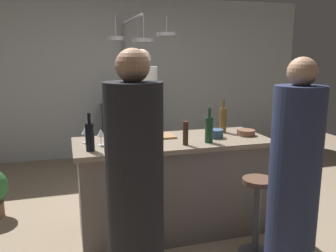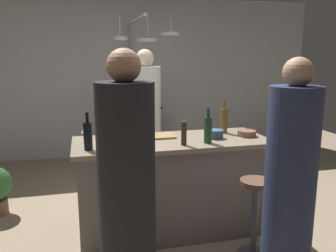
{
  "view_description": "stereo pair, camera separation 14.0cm",
  "coord_description": "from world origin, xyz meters",
  "px_view_note": "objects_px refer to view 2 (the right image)",
  "views": [
    {
      "loc": [
        -0.92,
        -2.99,
        1.66
      ],
      "look_at": [
        0.0,
        0.15,
        1.0
      ],
      "focal_mm": 37.15,
      "sensor_mm": 36.0,
      "label": 1
    },
    {
      "loc": [
        -0.78,
        -3.02,
        1.66
      ],
      "look_at": [
        0.0,
        0.15,
        1.0
      ],
      "focal_mm": 37.15,
      "sensor_mm": 36.0,
      "label": 2
    }
  ],
  "objects_px": {
    "stove_range": "(134,132)",
    "chef": "(146,127)",
    "guest_left": "(127,196)",
    "cutting_board": "(157,136)",
    "bar_stool_left": "(125,231)",
    "wine_bottle_green": "(208,130)",
    "bar_stool_right": "(254,215)",
    "wine_bottle_dark": "(88,136)",
    "mixing_bowl_steel": "(130,134)",
    "wine_glass_by_chef": "(85,131)",
    "guest_right": "(290,187)",
    "wine_glass_near_left_guest": "(100,133)",
    "pepper_mill": "(184,133)",
    "mixing_bowl_wooden": "(247,133)",
    "wine_bottle_amber": "(224,120)",
    "wine_bottle_white": "(112,135)",
    "mixing_bowl_blue": "(215,134)"
  },
  "relations": [
    {
      "from": "wine_bottle_green",
      "to": "wine_glass_near_left_guest",
      "type": "relative_size",
      "value": 2.14
    },
    {
      "from": "bar_stool_right",
      "to": "wine_glass_near_left_guest",
      "type": "height_order",
      "value": "wine_glass_near_left_guest"
    },
    {
      "from": "wine_bottle_green",
      "to": "mixing_bowl_steel",
      "type": "relative_size",
      "value": 1.44
    },
    {
      "from": "bar_stool_left",
      "to": "cutting_board",
      "type": "distance_m",
      "value": 1.01
    },
    {
      "from": "stove_range",
      "to": "bar_stool_right",
      "type": "bearing_deg",
      "value": -79.96
    },
    {
      "from": "wine_glass_by_chef",
      "to": "wine_glass_near_left_guest",
      "type": "bearing_deg",
      "value": -46.33
    },
    {
      "from": "wine_bottle_green",
      "to": "guest_left",
      "type": "bearing_deg",
      "value": -136.9
    },
    {
      "from": "wine_bottle_white",
      "to": "wine_glass_by_chef",
      "type": "distance_m",
      "value": 0.33
    },
    {
      "from": "mixing_bowl_steel",
      "to": "guest_right",
      "type": "bearing_deg",
      "value": -50.97
    },
    {
      "from": "wine_glass_by_chef",
      "to": "bar_stool_left",
      "type": "bearing_deg",
      "value": -70.51
    },
    {
      "from": "bar_stool_left",
      "to": "cutting_board",
      "type": "height_order",
      "value": "cutting_board"
    },
    {
      "from": "wine_bottle_dark",
      "to": "mixing_bowl_wooden",
      "type": "bearing_deg",
      "value": 5.65
    },
    {
      "from": "wine_bottle_amber",
      "to": "chef",
      "type": "bearing_deg",
      "value": 125.42
    },
    {
      "from": "wine_bottle_white",
      "to": "mixing_bowl_blue",
      "type": "relative_size",
      "value": 1.9
    },
    {
      "from": "wine_bottle_green",
      "to": "cutting_board",
      "type": "bearing_deg",
      "value": 140.42
    },
    {
      "from": "cutting_board",
      "to": "mixing_bowl_wooden",
      "type": "distance_m",
      "value": 0.86
    },
    {
      "from": "bar_stool_right",
      "to": "wine_bottle_dark",
      "type": "bearing_deg",
      "value": 161.31
    },
    {
      "from": "chef",
      "to": "mixing_bowl_blue",
      "type": "relative_size",
      "value": 11.32
    },
    {
      "from": "bar_stool_right",
      "to": "wine_glass_near_left_guest",
      "type": "relative_size",
      "value": 4.66
    },
    {
      "from": "stove_range",
      "to": "chef",
      "type": "distance_m",
      "value": 1.44
    },
    {
      "from": "bar_stool_left",
      "to": "guest_left",
      "type": "bearing_deg",
      "value": -92.87
    },
    {
      "from": "cutting_board",
      "to": "wine_bottle_dark",
      "type": "distance_m",
      "value": 0.73
    },
    {
      "from": "wine_bottle_dark",
      "to": "mixing_bowl_steel",
      "type": "distance_m",
      "value": 0.53
    },
    {
      "from": "bar_stool_left",
      "to": "wine_bottle_green",
      "type": "xyz_separation_m",
      "value": [
        0.8,
        0.43,
        0.65
      ]
    },
    {
      "from": "mixing_bowl_steel",
      "to": "mixing_bowl_wooden",
      "type": "distance_m",
      "value": 1.13
    },
    {
      "from": "wine_bottle_amber",
      "to": "wine_glass_by_chef",
      "type": "distance_m",
      "value": 1.36
    },
    {
      "from": "guest_left",
      "to": "cutting_board",
      "type": "height_order",
      "value": "guest_left"
    },
    {
      "from": "chef",
      "to": "wine_glass_by_chef",
      "type": "xyz_separation_m",
      "value": [
        -0.72,
        -0.96,
        0.2
      ]
    },
    {
      "from": "stove_range",
      "to": "pepper_mill",
      "type": "relative_size",
      "value": 4.24
    },
    {
      "from": "guest_left",
      "to": "wine_glass_near_left_guest",
      "type": "xyz_separation_m",
      "value": [
        -0.11,
        0.93,
        0.21
      ]
    },
    {
      "from": "chef",
      "to": "wine_glass_near_left_guest",
      "type": "height_order",
      "value": "chef"
    },
    {
      "from": "mixing_bowl_steel",
      "to": "bar_stool_left",
      "type": "bearing_deg",
      "value": -101.19
    },
    {
      "from": "guest_left",
      "to": "wine_glass_near_left_guest",
      "type": "height_order",
      "value": "guest_left"
    },
    {
      "from": "bar_stool_left",
      "to": "mixing_bowl_steel",
      "type": "relative_size",
      "value": 3.13
    },
    {
      "from": "wine_glass_by_chef",
      "to": "mixing_bowl_steel",
      "type": "bearing_deg",
      "value": 9.17
    },
    {
      "from": "stove_range",
      "to": "chef",
      "type": "xyz_separation_m",
      "value": [
        -0.06,
        -1.39,
        0.36
      ]
    },
    {
      "from": "chef",
      "to": "guest_left",
      "type": "height_order",
      "value": "chef"
    },
    {
      "from": "guest_right",
      "to": "wine_glass_near_left_guest",
      "type": "distance_m",
      "value": 1.6
    },
    {
      "from": "chef",
      "to": "guest_right",
      "type": "bearing_deg",
      "value": -72.75
    },
    {
      "from": "guest_right",
      "to": "pepper_mill",
      "type": "bearing_deg",
      "value": 124.07
    },
    {
      "from": "stove_range",
      "to": "wine_bottle_dark",
      "type": "distance_m",
      "value": 2.8
    },
    {
      "from": "bar_stool_right",
      "to": "wine_bottle_amber",
      "type": "relative_size",
      "value": 2.05
    },
    {
      "from": "bar_stool_right",
      "to": "wine_bottle_white",
      "type": "xyz_separation_m",
      "value": [
        -1.11,
        0.48,
        0.64
      ]
    },
    {
      "from": "bar_stool_left",
      "to": "wine_bottle_green",
      "type": "height_order",
      "value": "wine_bottle_green"
    },
    {
      "from": "bar_stool_right",
      "to": "wine_bottle_green",
      "type": "relative_size",
      "value": 2.17
    },
    {
      "from": "wine_bottle_green",
      "to": "wine_bottle_dark",
      "type": "distance_m",
      "value": 1.04
    },
    {
      "from": "stove_range",
      "to": "guest_right",
      "type": "xyz_separation_m",
      "value": [
        0.59,
        -3.46,
        0.32
      ]
    },
    {
      "from": "cutting_board",
      "to": "wine_bottle_green",
      "type": "relative_size",
      "value": 1.02
    },
    {
      "from": "wine_bottle_green",
      "to": "wine_glass_by_chef",
      "type": "xyz_separation_m",
      "value": [
        -1.06,
        0.29,
        -0.02
      ]
    },
    {
      "from": "stove_range",
      "to": "wine_bottle_white",
      "type": "relative_size",
      "value": 3.05
    }
  ]
}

